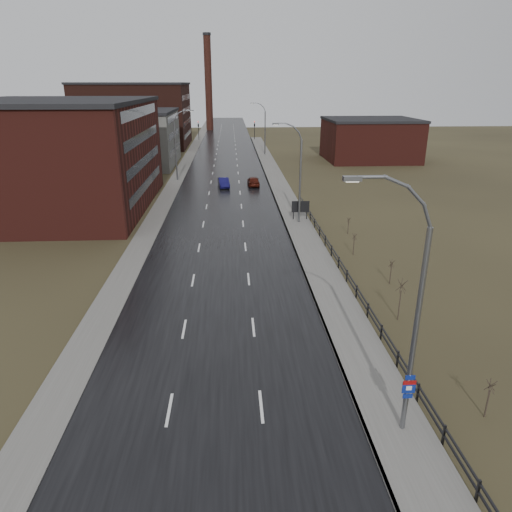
{
  "coord_description": "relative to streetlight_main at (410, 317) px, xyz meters",
  "views": [
    {
      "loc": [
        1.01,
        -14.74,
        15.3
      ],
      "look_at": [
        2.79,
        17.61,
        3.0
      ],
      "focal_mm": 32.0,
      "sensor_mm": 36.0,
      "label": 1
    }
  ],
  "objects": [
    {
      "name": "warehouse_far",
      "position": [
        -31.47,
        106.0,
        1.7
      ],
      "size": [
        26.52,
        24.48,
        15.5
      ],
      "color": "#331611",
      "rests_on": "ground"
    },
    {
      "name": "streetlight_left",
      "position": [
        -16.17,
        60.0,
        -0.22
      ],
      "size": [
        3.36,
        0.28,
        11.35
      ],
      "color": "slate",
      "rests_on": "ground"
    },
    {
      "name": "sidewalk_right",
      "position": [
        0.13,
        33.0,
        -5.97
      ],
      "size": [
        3.2,
        180.0,
        0.18
      ],
      "primitive_type": "cube",
      "color": "#595651",
      "rests_on": "ground"
    },
    {
      "name": "streetlight_right_mid",
      "position": [
        0.03,
        34.0,
        -0.22
      ],
      "size": [
        3.36,
        0.28,
        11.35
      ],
      "color": "slate",
      "rests_on": "ground"
    },
    {
      "name": "car_near",
      "position": [
        -8.63,
        54.04,
        -5.33
      ],
      "size": [
        2.0,
        4.55,
        1.45
      ],
      "primitive_type": "imported",
      "rotation": [
        0.0,
        0.0,
        0.11
      ],
      "color": "#110E47",
      "rests_on": "ground"
    },
    {
      "name": "building_right",
      "position": [
        21.83,
        80.0,
        -1.8
      ],
      "size": [
        18.36,
        16.32,
        8.5
      ],
      "color": "#471914",
      "rests_on": "ground"
    },
    {
      "name": "traffic_light_right",
      "position": [
        -0.47,
        118.0,
        -1.46
      ],
      "size": [
        0.58,
        2.73,
        5.3
      ],
      "color": "black",
      "rests_on": "ground"
    },
    {
      "name": "streetlight_main",
      "position": [
        0.0,
        0.0,
        0.0
      ],
      "size": [
        3.91,
        0.29,
        12.11
      ],
      "color": "slate",
      "rests_on": "ground"
    },
    {
      "name": "shrub_d",
      "position": [
        5.29,
        16.57,
        -4.97
      ],
      "size": [
        0.49,
        0.52,
        2.05
      ],
      "color": "#382D23",
      "rests_on": "ground"
    },
    {
      "name": "curb_right",
      "position": [
        -1.39,
        33.0,
        -5.97
      ],
      "size": [
        0.16,
        180.0,
        0.18
      ],
      "primitive_type": "cube",
      "color": "slate",
      "rests_on": "ground"
    },
    {
      "name": "shrub_f",
      "position": [
        5.08,
        29.77,
        -5.09
      ],
      "size": [
        0.44,
        0.46,
        1.82
      ],
      "color": "#382D23",
      "rests_on": "ground"
    },
    {
      "name": "warehouse_mid",
      "position": [
        -26.46,
        76.0,
        -0.8
      ],
      "size": [
        16.32,
        20.4,
        10.5
      ],
      "color": "slate",
      "rests_on": "ground"
    },
    {
      "name": "car_far",
      "position": [
        -3.93,
        54.8,
        -5.3
      ],
      "size": [
        1.88,
        4.51,
        1.53
      ],
      "primitive_type": "imported",
      "rotation": [
        0.0,
        0.0,
        3.16
      ],
      "color": "#48140C",
      "rests_on": "ground"
    },
    {
      "name": "billboard",
      "position": [
        0.63,
        35.08,
        -4.43
      ],
      "size": [
        2.09,
        0.17,
        2.39
      ],
      "color": "black",
      "rests_on": "ground"
    },
    {
      "name": "streetlight_right_far",
      "position": [
        0.03,
        88.0,
        -0.22
      ],
      "size": [
        3.36,
        0.28,
        11.35
      ],
      "color": "slate",
      "rests_on": "ground"
    },
    {
      "name": "smokestack",
      "position": [
        -14.47,
        148.0,
        9.44
      ],
      "size": [
        2.7,
        2.7,
        30.7
      ],
      "color": "#331611",
      "rests_on": "ground"
    },
    {
      "name": "warehouse_near",
      "position": [
        -29.46,
        43.0,
        0.7
      ],
      "size": [
        22.44,
        28.56,
        13.5
      ],
      "color": "#471914",
      "rests_on": "ground"
    },
    {
      "name": "shrub_b",
      "position": [
        4.72,
        0.72,
        -4.95
      ],
      "size": [
        0.5,
        0.53,
        2.1
      ],
      "color": "#382D23",
      "rests_on": "ground"
    },
    {
      "name": "traffic_light_left",
      "position": [
        -16.47,
        118.0,
        -1.46
      ],
      "size": [
        0.58,
        2.73,
        5.3
      ],
      "color": "black",
      "rests_on": "ground"
    },
    {
      "name": "sidewalk_left",
      "position": [
        -16.67,
        58.0,
        -6.0
      ],
      "size": [
        2.4,
        260.0,
        0.12
      ],
      "primitive_type": "cube",
      "color": "#595651",
      "rests_on": "ground"
    },
    {
      "name": "road",
      "position": [
        -8.47,
        58.0,
        -6.03
      ],
      "size": [
        14.0,
        300.0,
        0.06
      ],
      "primitive_type": "cube",
      "color": "black",
      "rests_on": "ground"
    },
    {
      "name": "guardrail",
      "position": [
        1.83,
        16.32,
        -5.35
      ],
      "size": [
        0.1,
        53.05,
        1.1
      ],
      "color": "black",
      "rests_on": "ground"
    },
    {
      "name": "shrub_e",
      "position": [
        4.01,
        23.33,
        -4.93
      ],
      "size": [
        0.51,
        0.54,
        2.13
      ],
      "color": "#382D23",
      "rests_on": "ground"
    },
    {
      "name": "shrub_c",
      "position": [
        3.86,
        10.59,
        -4.46
      ],
      "size": [
        0.7,
        0.74,
        3.0
      ],
      "color": "#382D23",
      "rests_on": "ground"
    },
    {
      "name": "ground",
      "position": [
        -8.47,
        -2.0,
        -6.06
      ],
      "size": [
        320.0,
        320.0,
        0.0
      ],
      "primitive_type": "plane",
      "color": "#2D2819",
      "rests_on": "ground"
    }
  ]
}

